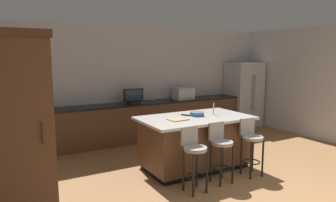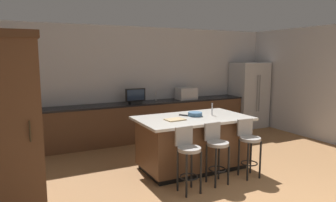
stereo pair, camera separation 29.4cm
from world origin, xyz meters
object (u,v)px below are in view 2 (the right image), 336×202
cabinet_tower (10,134)px  tv_remote (184,115)px  range_oven (22,133)px  fruit_bowl (195,114)px  kitchen_island (193,142)px  microwave (186,93)px  refrigerator (249,95)px  cutting_board (175,119)px  bar_stool_center (216,148)px  bar_stool_right (249,143)px  bar_stool_left (188,154)px  tv_monitor (136,97)px  cell_phone (199,113)px

cabinet_tower → tv_remote: (2.75, 1.09, -0.23)m
range_oven → fruit_bowl: 3.51m
kitchen_island → microwave: (1.11, 2.15, 0.57)m
cabinet_tower → microwave: cabinet_tower is taller
refrigerator → fruit_bowl: refrigerator is taller
refrigerator → cabinet_tower: 6.66m
refrigerator → cutting_board: bearing=-148.2°
bar_stool_center → fruit_bowl: bearing=82.4°
cabinet_tower → cutting_board: (2.44, 0.83, -0.23)m
bar_stool_right → bar_stool_left: bearing=-172.9°
kitchen_island → refrigerator: size_ratio=1.08×
cabinet_tower → bar_stool_left: cabinet_tower is taller
microwave → bar_stool_right: microwave is taller
tv_monitor → microwave: bearing=2.1°
microwave → tv_monitor: size_ratio=1.01×
cabinet_tower → tv_remote: bearing=21.6°
bar_stool_left → cell_phone: bearing=48.4°
fruit_bowl → bar_stool_left: bearing=-126.9°
tv_remote → cell_phone: bearing=-24.1°
fruit_bowl → bar_stool_right: bearing=-55.9°
bar_stool_center → bar_stool_left: bearing=-173.4°
bar_stool_right → cutting_board: 1.27m
cabinet_tower → cell_phone: 3.32m
bar_stool_left → tv_remote: (0.48, 0.98, 0.36)m
bar_stool_left → tv_monitor: bearing=81.9°
tv_monitor → bar_stool_left: size_ratio=0.49×
microwave → tv_monitor: (-1.39, -0.05, 0.01)m
range_oven → cutting_board: bearing=-44.1°
refrigerator → cabinet_tower: size_ratio=0.80×
range_oven → tv_monitor: bearing=-1.2°
tv_monitor → bar_stool_right: bearing=-72.3°
cabinet_tower → bar_stool_left: bearing=2.8°
refrigerator → cutting_board: size_ratio=5.65×
microwave → cutting_board: bearing=-124.0°
microwave → range_oven: bearing=-180.0°
kitchen_island → fruit_bowl: bearing=38.9°
cabinet_tower → cutting_board: 2.58m
cell_phone → cutting_board: (-0.67, -0.31, 0.01)m
bar_stool_right → fruit_bowl: 1.05m
range_oven → bar_stool_left: bearing=-54.1°
kitchen_island → bar_stool_right: size_ratio=2.05×
bar_stool_left → cabinet_tower: bearing=-179.7°
range_oven → cell_phone: size_ratio=6.15×
refrigerator → microwave: size_ratio=3.76×
bar_stool_center → cell_phone: (0.28, 0.95, 0.37)m
kitchen_island → tv_remote: size_ratio=11.50×
refrigerator → microwave: bearing=178.5°
bar_stool_center → bar_stool_right: bar_stool_right is taller
refrigerator → fruit_bowl: (-3.02, -2.03, 0.06)m
kitchen_island → cabinet_tower: size_ratio=0.87×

